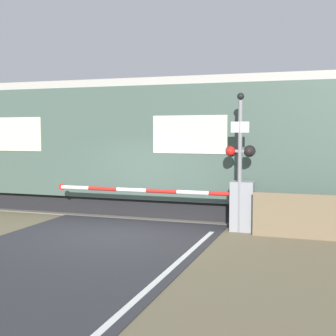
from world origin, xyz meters
name	(u,v)px	position (x,y,z in m)	size (l,w,h in m)	color
ground_plane	(113,234)	(0.00, 0.00, 0.00)	(80.00, 80.00, 0.00)	#6B6047
track_bed	(161,211)	(0.00, 3.62, 0.02)	(36.00, 3.20, 0.13)	#666056
train	(203,146)	(1.41, 3.62, 2.14)	(21.58, 3.11, 4.18)	black
crossing_barrier	(226,204)	(2.59, 1.46, 0.70)	(5.78, 0.44, 1.31)	gray
signal_post	(240,154)	(2.97, 1.28, 2.03)	(0.77, 0.26, 3.58)	gray
roadside_fence	(324,218)	(5.06, 1.01, 0.55)	(3.39, 0.06, 1.10)	#726047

